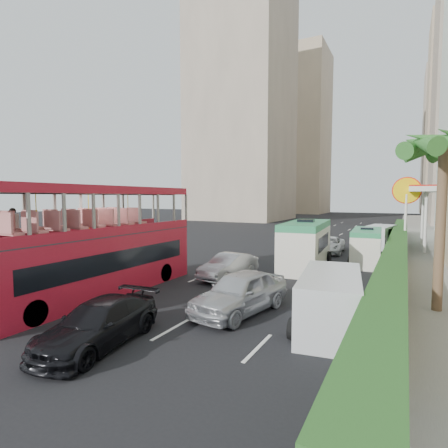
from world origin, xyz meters
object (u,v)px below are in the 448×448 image
Objects in this scene: van_asset at (329,253)px; car_silver_lane_a at (228,278)px; minibus_near at (306,245)px; palm_tree at (440,228)px; double_decker_bus at (98,241)px; panel_van_far at (379,237)px; car_silver_lane_b at (240,312)px; car_black at (99,345)px; minibus_far at (367,247)px; panel_van_near at (331,301)px.

car_silver_lane_a is at bearing -107.47° from van_asset.
palm_tree reaches higher than minibus_near.
double_decker_bus is 2.63× the size of car_silver_lane_a.
minibus_near is at bearing 136.31° from palm_tree.
palm_tree is at bearing -71.15° from panel_van_far.
car_silver_lane_b reaches higher than car_black.
minibus_far reaches higher than panel_van_far.
double_decker_bus is at bearing -129.68° from minibus_far.
panel_van_far is (0.21, 9.02, -0.20)m from minibus_far.
panel_van_far is (6.15, 26.96, 0.99)m from car_black.
car_silver_lane_b is (3.03, -4.95, 0.00)m from car_silver_lane_a.
car_silver_lane_b is 9.90m from minibus_near.
panel_van_near is (3.43, -9.85, -0.53)m from minibus_near.
minibus_near is at bearing -93.38° from van_asset.
car_silver_lane_b is 0.90× the size of minibus_far.
car_silver_lane_b is 5.43m from car_black.
double_decker_bus is 2.06× the size of minibus_far.
minibus_near is 10.45m from panel_van_near.
van_asset is at bearing -113.99° from panel_van_far.
van_asset is 17.30m from panel_van_near.
panel_van_far is 19.32m from palm_tree.
panel_van_near is 22.24m from panel_van_far.
panel_van_far is (3.44, 5.29, 0.99)m from van_asset.
car_black is 18.93m from minibus_far.
minibus_far is at bearing -82.35° from panel_van_far.
car_silver_lane_a is 12.35m from van_asset.
van_asset is at bearing 83.21° from car_silver_lane_a.
car_black is 21.84m from van_asset.
minibus_far is at bearing 41.16° from minibus_near.
minibus_far is (5.94, 17.94, 1.18)m from car_black.
van_asset is 0.73× the size of palm_tree.
car_silver_lane_b is at bearing 171.11° from panel_van_near.
minibus_near is at bearing -137.69° from minibus_far.
car_silver_lane_a is at bearing 134.54° from panel_van_near.
double_decker_bus is at bearing -114.51° from van_asset.
double_decker_bus is at bearing -116.53° from car_silver_lane_a.
car_black is at bearing -104.39° from minibus_near.
panel_van_far is at bearing 85.58° from minibus_far.
panel_van_near is (3.33, -16.95, 0.96)m from van_asset.
van_asset is at bearing 100.04° from car_silver_lane_b.
minibus_near is at bearing 56.37° from double_decker_bus.
car_black is 0.86× the size of minibus_far.
car_silver_lane_a is 0.87× the size of panel_van_near.
palm_tree is at bearing -47.90° from minibus_near.
panel_van_near is at bearing 31.04° from car_black.
minibus_near is at bearing 65.67° from car_silver_lane_a.
car_silver_lane_b is (6.94, 0.72, -2.53)m from double_decker_bus.
double_decker_bus reaches higher than panel_van_near.
palm_tree is (3.49, -9.87, 2.20)m from minibus_far.
van_asset is 0.98× the size of panel_van_near.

